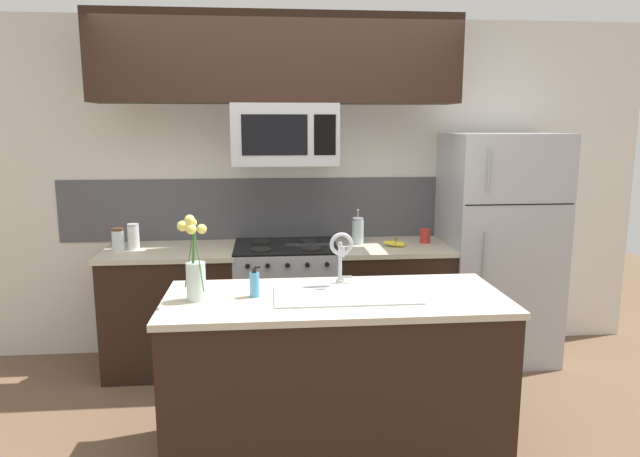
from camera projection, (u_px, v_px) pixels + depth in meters
The scene contains 19 objects.
ground_plane at pixel (292, 422), 3.51m from camera, with size 10.00×10.00×0.00m, color brown.
rear_partition at pixel (321, 189), 4.56m from camera, with size 5.20×0.10×2.60m, color silver.
splash_band at pixel (284, 209), 4.50m from camera, with size 3.46×0.01×0.48m, color #4C4C51.
back_counter_left at pixel (173, 309), 4.23m from camera, with size 0.96×0.65×0.91m.
back_counter_right at pixel (390, 302), 4.38m from camera, with size 0.87×0.65×0.91m.
stove_range at pixel (286, 305), 4.31m from camera, with size 0.76×0.64×0.93m.
microwave at pixel (285, 134), 4.06m from camera, with size 0.74×0.40×0.43m.
upper_cabinet_band at pixel (278, 59), 3.93m from camera, with size 2.53×0.34×0.60m, color black.
refrigerator at pixel (497, 247), 4.40m from camera, with size 0.82×0.74×1.74m.
storage_jar_tall at pixel (118, 239), 4.11m from camera, with size 0.09×0.09×0.16m.
storage_jar_medium at pixel (133, 237), 4.13m from camera, with size 0.08×0.08×0.19m.
banana_bunch at pixel (395, 244), 4.24m from camera, with size 0.19×0.12×0.08m.
french_press at pixel (358, 231), 4.32m from camera, with size 0.09×0.09×0.27m.
coffee_tin at pixel (425, 236), 4.36m from camera, with size 0.08×0.08×0.11m, color #B22D23.
island_counter at pixel (335, 376), 3.11m from camera, with size 1.81×0.75×0.91m.
kitchen_sink at pixel (345, 308), 3.04m from camera, with size 0.76×0.40×0.16m.
sink_faucet at pixel (341, 251), 3.19m from camera, with size 0.14×0.14×0.31m.
dish_soap_bottle at pixel (255, 284), 2.99m from camera, with size 0.06×0.05×0.16m.
flower_vase at pixel (195, 271), 2.91m from camera, with size 0.16×0.19×0.45m.
Camera 1 is at (-0.13, -3.24, 1.81)m, focal length 32.00 mm.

